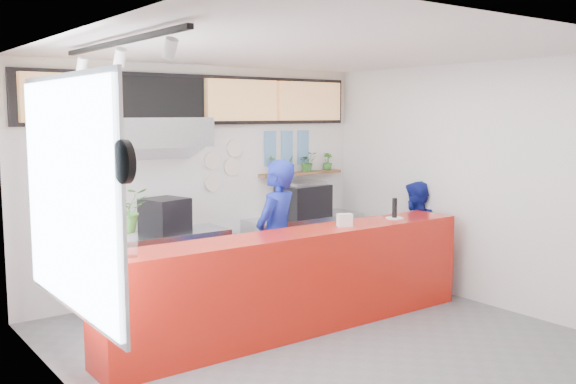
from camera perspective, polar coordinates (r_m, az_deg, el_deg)
floor at (r=6.92m, az=2.86°, el=-13.07°), size 5.00×5.00×0.00m
ceiling at (r=6.53m, az=3.03°, el=12.50°), size 5.00×5.00×0.00m
wall_back at (r=8.62m, az=-7.68°, el=1.12°), size 5.00×0.00×5.00m
wall_left at (r=5.35m, az=-18.25°, el=-2.76°), size 0.00×5.00×5.00m
wall_right at (r=8.36m, az=16.29°, el=0.72°), size 0.00×5.00×5.00m
service_counter at (r=7.05m, az=0.81°, el=-7.98°), size 4.50×0.60×1.10m
cream_band at (r=8.57m, az=-7.77°, el=8.45°), size 5.00×0.02×0.80m
prep_bench at (r=8.18m, az=-11.48°, el=-6.75°), size 1.80×0.60×0.90m
panini_oven at (r=8.09m, az=-10.88°, el=-2.07°), size 0.58×0.58×0.43m
extraction_hood at (r=7.90m, az=-11.63°, el=5.24°), size 1.20×0.70×0.35m
hood_lip at (r=7.91m, az=-11.59°, el=3.79°), size 1.20×0.69×0.31m
right_bench at (r=9.35m, az=1.42°, el=-4.87°), size 1.80×0.60×0.90m
espresso_machine at (r=9.23m, az=1.37°, el=-0.78°), size 0.74×0.56×0.45m
espresso_tray at (r=9.20m, az=1.38°, el=0.78°), size 0.58×0.41×0.05m
herb_shelf at (r=9.41m, az=1.17°, el=1.68°), size 1.40×0.18×0.04m
menu_board_far_left at (r=7.77m, az=-18.85°, el=7.93°), size 1.10×0.10×0.55m
menu_board_mid_left at (r=8.20m, az=-11.04°, el=8.11°), size 1.10×0.10×0.55m
menu_board_mid_right at (r=8.77m, az=-4.12°, el=8.14°), size 1.10×0.10×0.55m
menu_board_far_right at (r=9.44m, az=1.89°, el=8.07°), size 1.10×0.10×0.55m
soffit at (r=8.54m, az=-7.67°, el=8.12°), size 4.80×0.04×0.65m
window_pane at (r=5.61m, az=-19.00°, el=-0.28°), size 0.04×2.20×1.90m
window_frame at (r=5.61m, az=-18.81°, el=-0.26°), size 0.03×2.30×2.00m
wall_clock_rim at (r=4.45m, az=-14.37°, el=2.61°), size 0.05×0.30×0.30m
wall_clock_face at (r=4.46m, az=-14.01°, el=2.64°), size 0.02×0.26×0.26m
track_rail at (r=5.44m, az=-14.75°, el=12.75°), size 0.05×2.40×0.04m
dec_plate_a at (r=8.65m, az=-6.74°, el=2.82°), size 0.24×0.03×0.24m
dec_plate_b at (r=8.81m, az=-5.04°, el=2.26°), size 0.24×0.03×0.24m
dec_plate_c at (r=8.67m, az=-6.71°, el=0.84°), size 0.24×0.03×0.24m
dec_plate_d at (r=8.82m, az=-4.78°, el=3.90°), size 0.24×0.03×0.24m
photo_frame_a at (r=9.15m, az=-1.61°, el=4.66°), size 0.20×0.02×0.25m
photo_frame_b at (r=9.32m, az=-0.10°, el=4.71°), size 0.20×0.02×0.25m
photo_frame_c at (r=9.50m, az=1.36°, el=4.75°), size 0.20×0.02×0.25m
photo_frame_d at (r=9.16m, az=-1.61°, el=3.10°), size 0.20×0.02×0.25m
photo_frame_e at (r=9.34m, az=-0.10°, el=3.17°), size 0.20×0.02×0.25m
photo_frame_f at (r=9.52m, az=1.36°, el=3.25°), size 0.20×0.02×0.25m
staff_center at (r=7.49m, az=-1.04°, el=-4.17°), size 0.80×0.68×1.84m
staff_right at (r=8.93m, az=11.20°, el=-3.75°), size 0.89×0.83×1.46m
herb_a at (r=9.10m, az=-1.39°, el=2.43°), size 0.15×0.12×0.26m
herb_b at (r=9.27m, az=0.13°, el=2.51°), size 0.17×0.15×0.26m
herb_c at (r=9.47m, az=1.76°, el=2.71°), size 0.32×0.30×0.29m
herb_d at (r=9.72m, az=3.54°, el=2.72°), size 0.17×0.16×0.26m
glass_vase at (r=5.93m, az=-14.06°, el=-4.56°), size 0.22×0.22×0.21m
basil_vase at (r=5.88m, az=-14.15°, el=-1.57°), size 0.37×0.32×0.40m
napkin_holder at (r=7.30m, az=5.05°, el=-2.50°), size 0.19×0.16×0.14m
white_plate at (r=7.90m, az=9.44°, el=-2.31°), size 0.22×0.22×0.02m
pepper_mill at (r=7.88m, az=9.45°, el=-1.40°), size 0.07×0.07×0.24m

